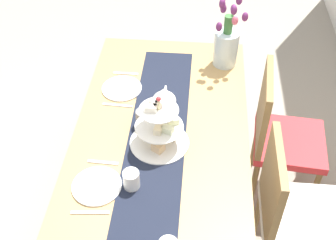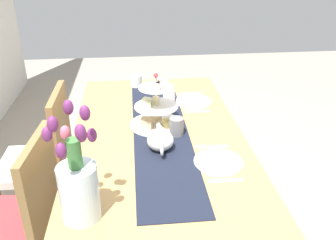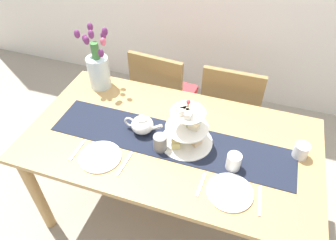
% 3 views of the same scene
% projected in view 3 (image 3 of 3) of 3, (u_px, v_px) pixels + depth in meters
% --- Properties ---
extents(ground_plane, '(8.00, 8.00, 0.00)m').
position_uv_depth(ground_plane, '(170.00, 209.00, 2.31)').
color(ground_plane, gray).
extents(dining_table, '(1.68, 0.91, 0.76)m').
position_uv_depth(dining_table, '(171.00, 150.00, 1.87)').
color(dining_table, tan).
rests_on(dining_table, ground_plane).
extents(chair_left, '(0.46, 0.46, 0.91)m').
position_uv_depth(chair_left, '(163.00, 94.00, 2.51)').
color(chair_left, olive).
rests_on(chair_left, ground_plane).
extents(chair_right, '(0.42, 0.42, 0.91)m').
position_uv_depth(chair_right, '(230.00, 108.00, 2.38)').
color(chair_right, olive).
rests_on(chair_right, ground_plane).
extents(table_runner, '(1.40, 0.29, 0.00)m').
position_uv_depth(table_runner, '(170.00, 140.00, 1.79)').
color(table_runner, black).
rests_on(table_runner, dining_table).
extents(tiered_cake_stand, '(0.30, 0.30, 0.30)m').
position_uv_depth(tiered_cake_stand, '(186.00, 129.00, 1.71)').
color(tiered_cake_stand, beige).
rests_on(tiered_cake_stand, table_runner).
extents(teapot, '(0.24, 0.13, 0.14)m').
position_uv_depth(teapot, '(142.00, 124.00, 1.80)').
color(teapot, white).
rests_on(teapot, table_runner).
extents(tulip_vase, '(0.20, 0.18, 0.44)m').
position_uv_depth(tulip_vase, '(98.00, 67.00, 2.08)').
color(tulip_vase, silver).
rests_on(tulip_vase, dining_table).
extents(cream_jug, '(0.08, 0.08, 0.08)m').
position_uv_depth(cream_jug, '(301.00, 151.00, 1.67)').
color(cream_jug, white).
rests_on(cream_jug, dining_table).
extents(dinner_plate_left, '(0.23, 0.23, 0.01)m').
position_uv_depth(dinner_plate_left, '(100.00, 157.00, 1.69)').
color(dinner_plate_left, white).
rests_on(dinner_plate_left, dining_table).
extents(fork_left, '(0.02, 0.15, 0.01)m').
position_uv_depth(fork_left, '(77.00, 151.00, 1.73)').
color(fork_left, silver).
rests_on(fork_left, dining_table).
extents(knife_left, '(0.02, 0.17, 0.01)m').
position_uv_depth(knife_left, '(125.00, 164.00, 1.66)').
color(knife_left, silver).
rests_on(knife_left, dining_table).
extents(dinner_plate_right, '(0.23, 0.23, 0.01)m').
position_uv_depth(dinner_plate_right, '(230.00, 192.00, 1.52)').
color(dinner_plate_right, white).
rests_on(dinner_plate_right, dining_table).
extents(fork_right, '(0.02, 0.15, 0.01)m').
position_uv_depth(fork_right, '(201.00, 185.00, 1.56)').
color(fork_right, silver).
rests_on(fork_right, dining_table).
extents(knife_right, '(0.03, 0.17, 0.01)m').
position_uv_depth(knife_right, '(260.00, 201.00, 1.49)').
color(knife_right, silver).
rests_on(knife_right, dining_table).
extents(mug_grey, '(0.08, 0.08, 0.09)m').
position_uv_depth(mug_grey, '(160.00, 143.00, 1.70)').
color(mug_grey, slate).
rests_on(mug_grey, table_runner).
extents(mug_white_text, '(0.08, 0.08, 0.09)m').
position_uv_depth(mug_white_text, '(234.00, 162.00, 1.61)').
color(mug_white_text, white).
rests_on(mug_white_text, dining_table).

